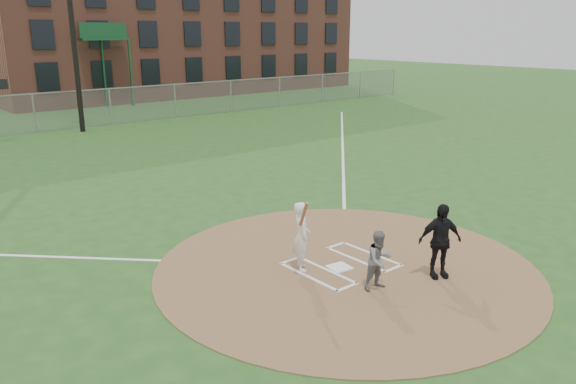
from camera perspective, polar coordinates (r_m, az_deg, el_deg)
ground at (r=12.61m, az=5.90°, el=-7.63°), size 140.00×140.00×0.00m
dirt_circle at (r=12.60m, az=5.90°, el=-7.59°), size 8.40×8.40×0.02m
home_plate at (r=12.50m, az=5.25°, el=-7.65°), size 0.52×0.52×0.03m
foul_line_first at (r=24.80m, az=5.58°, el=4.27°), size 17.04×17.04×0.01m
catcher at (r=11.44m, az=9.25°, el=-6.85°), size 0.66×0.55×1.23m
umpire at (r=12.18m, az=15.17°, el=-4.80°), size 1.02×0.80×1.61m
batters_boxes at (r=12.69m, az=5.41°, el=-7.32°), size 2.08×1.88×0.01m
batter_at_plate at (r=12.13m, az=1.39°, el=-4.47°), size 0.77×1.01×1.78m
outfield_fence at (r=31.38m, az=-24.37°, el=7.29°), size 56.08×0.08×2.03m
brick_warehouse at (r=52.05m, az=-12.67°, el=18.42°), size 30.00×17.17×15.00m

